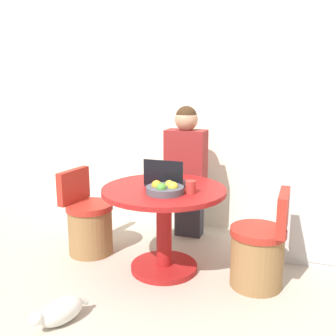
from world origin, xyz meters
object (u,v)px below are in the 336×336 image
object	(u,v)px
chair_left_side	(89,224)
laptop	(167,180)
refrigerator	(322,170)
cat	(60,311)
chair_right_side	(259,253)
dining_table	(164,215)
fruit_bowl	(165,189)
person_seated	(187,166)

from	to	relation	value
chair_left_side	laptop	distance (m)	0.94
refrigerator	cat	xyz separation A→B (m)	(-1.65, -1.80, -0.73)
chair_right_side	cat	world-z (taller)	chair_right_side
chair_left_side	cat	size ratio (longest dim) A/B	1.89
chair_left_side	cat	xyz separation A→B (m)	(0.41, -1.07, -0.19)
dining_table	cat	bearing A→B (deg)	-111.96
refrigerator	chair_right_side	bearing A→B (deg)	-118.49
fruit_bowl	person_seated	bearing A→B (deg)	95.81
cat	refrigerator	bearing A→B (deg)	161.17
cat	person_seated	bearing A→B (deg)	-168.32
fruit_bowl	chair_left_side	bearing A→B (deg)	164.11
dining_table	person_seated	world-z (taller)	person_seated
chair_left_side	person_seated	size ratio (longest dim) A/B	0.58
person_seated	fruit_bowl	bearing A→B (deg)	95.81
chair_right_side	chair_left_side	size ratio (longest dim) A/B	1.00
refrigerator	fruit_bowl	size ratio (longest dim) A/B	5.42
refrigerator	chair_right_side	size ratio (longest dim) A/B	2.05
refrigerator	fruit_bowl	xyz separation A→B (m)	(-1.19, -0.97, -0.04)
laptop	cat	xyz separation A→B (m)	(-0.38, -1.07, -0.70)
refrigerator	person_seated	bearing A→B (deg)	-176.77
refrigerator	dining_table	xyz separation A→B (m)	(-1.25, -0.82, -0.32)
chair_left_side	cat	distance (m)	1.17
refrigerator	cat	bearing A→B (deg)	-132.53
dining_table	chair_left_side	distance (m)	0.84
dining_table	laptop	xyz separation A→B (m)	(-0.01, 0.09, 0.29)
chair_right_side	laptop	distance (m)	0.97
fruit_bowl	refrigerator	bearing A→B (deg)	39.17
refrigerator	fruit_bowl	world-z (taller)	refrigerator
dining_table	laptop	bearing A→B (deg)	96.09
refrigerator	dining_table	world-z (taller)	refrigerator
dining_table	refrigerator	bearing A→B (deg)	33.14
person_seated	fruit_bowl	world-z (taller)	person_seated
refrigerator	fruit_bowl	distance (m)	1.53
laptop	fruit_bowl	world-z (taller)	laptop
chair_right_side	person_seated	xyz separation A→B (m)	(-0.84, 0.75, 0.50)
dining_table	chair_right_side	xyz separation A→B (m)	(0.81, 0.00, -0.22)
cat	dining_table	bearing A→B (deg)	-178.26
fruit_bowl	cat	xyz separation A→B (m)	(-0.46, -0.83, -0.69)
refrigerator	cat	distance (m)	2.54
dining_table	chair_left_side	size ratio (longest dim) A/B	1.31
laptop	chair_left_side	bearing A→B (deg)	-0.46
fruit_bowl	cat	bearing A→B (deg)	-118.97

